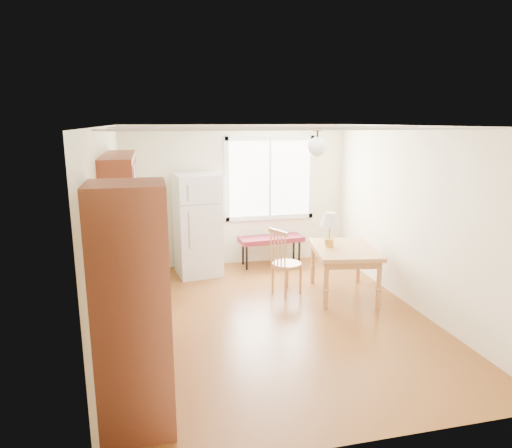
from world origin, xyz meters
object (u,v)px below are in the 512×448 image
object	(u,v)px
refrigerator	(197,225)
bench	(271,240)
dining_table	(344,254)
chair	(282,258)

from	to	relation	value
refrigerator	bench	world-z (taller)	refrigerator
dining_table	chair	bearing A→B (deg)	175.32
dining_table	chair	distance (m)	0.92
dining_table	chair	world-z (taller)	chair
refrigerator	chair	world-z (taller)	refrigerator
dining_table	chair	xyz separation A→B (m)	(-0.89, 0.23, -0.06)
chair	refrigerator	bearing A→B (deg)	107.46
bench	refrigerator	bearing A→B (deg)	-177.78
dining_table	chair	size ratio (longest dim) A/B	1.31
refrigerator	chair	xyz separation A→B (m)	(1.12, -1.25, -0.28)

